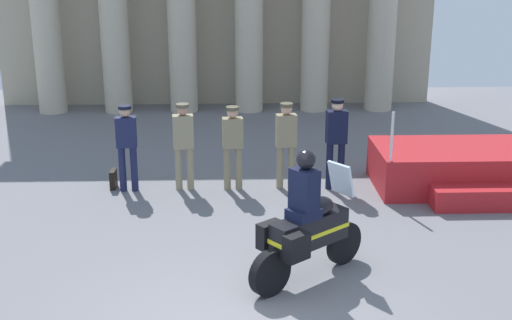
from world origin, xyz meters
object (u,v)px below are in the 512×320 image
object	(u,v)px
officer_in_row_2	(233,141)
briefcase_on_ground	(113,179)
officer_in_row_4	(336,137)
officer_in_row_1	(183,140)
officer_in_row_3	(286,139)
reviewing_stand	(467,169)
motorcycle_with_rider	(306,227)
officer_in_row_0	(127,141)

from	to	relation	value
officer_in_row_2	briefcase_on_ground	distance (m)	2.43
officer_in_row_4	officer_in_row_2	bearing A→B (deg)	-6.54
officer_in_row_1	officer_in_row_3	distance (m)	1.92
reviewing_stand	officer_in_row_1	xyz separation A→B (m)	(-5.39, 0.10, 0.60)
officer_in_row_2	reviewing_stand	bearing A→B (deg)	173.36
officer_in_row_1	officer_in_row_2	xyz separation A→B (m)	(0.92, -0.04, -0.03)
officer_in_row_4	motorcycle_with_rider	bearing A→B (deg)	69.73
officer_in_row_0	officer_in_row_4	distance (m)	3.91
briefcase_on_ground	officer_in_row_2	bearing A→B (deg)	-3.60
officer_in_row_0	officer_in_row_2	bearing A→B (deg)	174.42
officer_in_row_0	briefcase_on_ground	bearing A→B (deg)	-31.32
officer_in_row_3	officer_in_row_0	bearing A→B (deg)	-4.89
officer_in_row_2	motorcycle_with_rider	world-z (taller)	motorcycle_with_rider
motorcycle_with_rider	officer_in_row_2	bearing A→B (deg)	66.23
officer_in_row_4	briefcase_on_ground	distance (m)	4.32
motorcycle_with_rider	officer_in_row_4	bearing A→B (deg)	36.68
briefcase_on_ground	motorcycle_with_rider	bearing A→B (deg)	-49.35
reviewing_stand	officer_in_row_3	xyz separation A→B (m)	(-3.47, 0.10, 0.60)
officer_in_row_1	motorcycle_with_rider	size ratio (longest dim) A/B	0.88
reviewing_stand	officer_in_row_0	distance (m)	6.47
officer_in_row_1	briefcase_on_ground	xyz separation A→B (m)	(-1.37, 0.11, -0.80)
officer_in_row_1	motorcycle_with_rider	world-z (taller)	motorcycle_with_rider
officer_in_row_0	motorcycle_with_rider	world-z (taller)	motorcycle_with_rider
officer_in_row_1	officer_in_row_3	world-z (taller)	officer_in_row_1
officer_in_row_2	motorcycle_with_rider	bearing A→B (deg)	99.28
officer_in_row_3	briefcase_on_ground	xyz separation A→B (m)	(-3.30, 0.10, -0.80)
officer_in_row_1	briefcase_on_ground	distance (m)	1.59
officer_in_row_1	officer_in_row_3	xyz separation A→B (m)	(1.92, 0.00, -0.00)
officer_in_row_4	motorcycle_with_rider	xyz separation A→B (m)	(-0.94, -3.66, -0.24)
officer_in_row_4	motorcycle_with_rider	distance (m)	3.79
officer_in_row_2	briefcase_on_ground	xyz separation A→B (m)	(-2.29, 0.14, -0.78)
officer_in_row_4	reviewing_stand	bearing A→B (deg)	173.28
officer_in_row_3	briefcase_on_ground	bearing A→B (deg)	-7.65
briefcase_on_ground	officer_in_row_3	bearing A→B (deg)	-1.81
officer_in_row_1	briefcase_on_ground	bearing A→B (deg)	-10.32
officer_in_row_2	motorcycle_with_rider	distance (m)	3.82
officer_in_row_1	officer_in_row_2	bearing A→B (deg)	171.86
officer_in_row_0	officer_in_row_2	size ratio (longest dim) A/B	1.02
officer_in_row_0	briefcase_on_ground	size ratio (longest dim) A/B	4.60
reviewing_stand	officer_in_row_0	size ratio (longest dim) A/B	2.11
officer_in_row_3	briefcase_on_ground	world-z (taller)	officer_in_row_3
officer_in_row_4	briefcase_on_ground	world-z (taller)	officer_in_row_4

